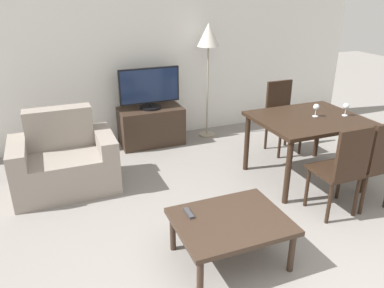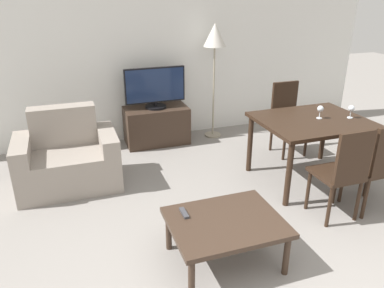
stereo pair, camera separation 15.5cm
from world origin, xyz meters
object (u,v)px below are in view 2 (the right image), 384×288
Objects in this scene: dining_chair_near at (343,170)px; armchair at (68,160)px; dining_chair_far at (287,115)px; tv at (155,88)px; wine_glass_left at (320,110)px; remote_primary at (184,213)px; dining_chair_near_right at (378,164)px; tv_stand at (157,125)px; coffee_table at (226,225)px; dining_table at (312,127)px; floor_lamp at (215,41)px; wine_glass_center at (351,109)px.

armchair is at bearing 147.00° from dining_chair_near.
armchair is 2.80m from dining_chair_far.
armchair is at bearing -144.38° from tv.
armchair is at bearing 164.03° from wine_glass_left.
remote_primary is (-0.38, -2.44, -0.40)m from tv.
armchair is 1.15× the size of dining_chair_near_right.
tv is 5.69× the size of wine_glass_left.
coffee_table is (-0.10, -2.63, 0.09)m from tv_stand.
tv_stand is 2.26m from wine_glass_left.
coffee_table is at bearing -57.19° from armchair.
dining_chair_near is (-0.20, -0.79, -0.13)m from dining_table.
coffee_table is 0.94× the size of dining_chair_near.
floor_lamp is 10.84× the size of remote_primary.
dining_chair_near_right is at bearing -106.84° from wine_glass_center.
wine_glass_left is at bearing 32.51° from coffee_table.
dining_chair_near is 1.00× the size of dining_chair_near_right.
armchair is 2.83m from wine_glass_left.
tv is 0.94× the size of coffee_table.
wine_glass_left reaches higher than dining_table.
tv is (0.00, -0.00, 0.54)m from tv_stand.
dining_chair_near is at bearing -33.00° from armchair.
dining_table is at bearing 75.44° from dining_chair_near.
dining_table is at bearing -72.94° from floor_lamp.
wine_glass_left is (1.54, 0.98, 0.49)m from coffee_table.
coffee_table is 2.13m from wine_glass_center.
tv_stand is at bearing 81.06° from remote_primary.
dining_chair_near_right is at bearing 0.00° from dining_chair_near.
wine_glass_center is at bearing -16.05° from armchair.
wine_glass_left is at bearing -98.78° from dining_chair_far.
wine_glass_center is at bearing -16.68° from wine_glass_left.
armchair is 3.20m from dining_chair_near_right.
tv is 2.50m from remote_primary.
dining_chair_near is 0.97m from wine_glass_center.
dining_chair_near_right reaches higher than dining_table.
tv_stand is 2.17m from dining_table.
dining_chair_far is at bearing 75.44° from dining_chair_near.
floor_lamp is (0.86, -0.01, 1.13)m from tv_stand.
coffee_table is 0.34m from remote_primary.
dining_chair_near is 6.41× the size of wine_glass_center.
dining_chair_far is (1.56, -0.86, -0.28)m from tv.
armchair is 1.78m from remote_primary.
floor_lamp is (0.86, -0.01, 0.58)m from tv.
dining_chair_near_right reaches higher than armchair.
dining_chair_far is (2.79, 0.02, 0.22)m from armchair.
tv reaches higher than dining_chair_far.
dining_chair_far is at bearing 103.17° from wine_glass_center.
floor_lamp is at bearing 106.25° from dining_chair_near_right.
floor_lamp is at bearing 96.99° from dining_chair_near.
dining_chair_near_right is (1.66, 0.20, 0.17)m from coffee_table.
coffee_table is at bearing -147.49° from wine_glass_left.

